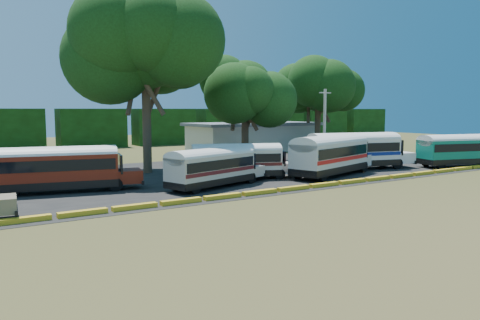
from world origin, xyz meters
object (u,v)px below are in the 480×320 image
bus_cream_west (213,165)px  bus_white_red (331,153)px  bus_teal (459,148)px  tree_west (145,43)px  bus_red (60,166)px

bus_cream_west → bus_white_red: bus_white_red is taller
bus_white_red → bus_teal: size_ratio=1.09×
bus_teal → bus_cream_west: bearing=-170.2°
bus_teal → tree_west: size_ratio=0.65×
bus_teal → bus_red: bearing=-175.1°
bus_white_red → bus_red: bearing=151.5°
bus_white_red → tree_west: bearing=122.4°
bus_white_red → tree_west: size_ratio=0.70×
bus_white_red → bus_teal: 16.03m
bus_red → bus_teal: bus_teal is taller
bus_cream_west → bus_white_red: bearing=-18.6°
bus_teal → bus_white_red: bearing=-172.9°
bus_red → bus_cream_west: bus_red is taller
bus_teal → tree_west: bearing=170.3°
bus_cream_west → tree_west: (-0.97, 10.62, 10.18)m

